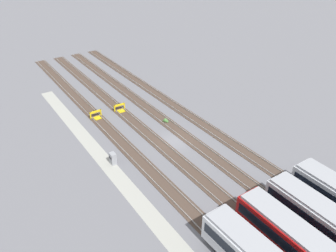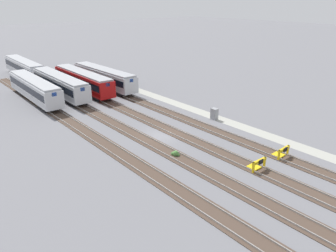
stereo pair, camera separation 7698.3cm
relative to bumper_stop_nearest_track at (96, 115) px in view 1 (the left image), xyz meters
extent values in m
plane|color=slate|center=(12.70, 6.42, -0.51)|extent=(400.00, 400.00, 0.00)
cube|color=#9E9E93|center=(12.70, -3.87, -0.51)|extent=(54.00, 2.00, 0.01)
cube|color=#47382D|center=(12.70, -0.01, -0.48)|extent=(90.00, 2.23, 0.06)
cube|color=gray|center=(12.70, 0.71, -0.38)|extent=(90.00, 0.07, 0.15)
cube|color=gray|center=(12.70, -0.73, -0.38)|extent=(90.00, 0.07, 0.15)
cube|color=#47382D|center=(12.70, 4.28, -0.48)|extent=(90.00, 2.24, 0.06)
cube|color=gray|center=(12.70, 5.00, -0.38)|extent=(90.00, 0.07, 0.15)
cube|color=gray|center=(12.70, 3.56, -0.38)|extent=(90.00, 0.07, 0.15)
cube|color=#47382D|center=(12.70, 8.57, -0.48)|extent=(90.00, 2.24, 0.06)
cube|color=gray|center=(12.70, 9.29, -0.38)|extent=(90.00, 0.07, 0.15)
cube|color=gray|center=(12.70, 7.85, -0.38)|extent=(90.00, 0.07, 0.15)
cube|color=#47382D|center=(12.70, 12.86, -0.48)|extent=(90.00, 2.23, 0.06)
cube|color=gray|center=(12.70, 13.57, -0.38)|extent=(90.00, 0.07, 0.15)
cube|color=gray|center=(12.70, 12.14, -0.38)|extent=(90.00, 0.07, 0.15)
cube|color=blue|center=(28.58, -0.17, 2.54)|extent=(0.09, 0.70, 0.56)
cube|color=blue|center=(28.58, 4.32, 2.54)|extent=(0.08, 0.70, 0.56)
cube|color=black|center=(31.96, 4.30, -0.16)|extent=(3.61, 2.26, 0.70)
cube|color=blue|center=(28.58, 13.01, 2.54)|extent=(0.09, 0.70, 0.56)
cube|color=black|center=(31.96, 12.95, -0.16)|extent=(3.64, 2.30, 0.70)
cube|color=blue|center=(28.58, 8.64, 2.54)|extent=(0.09, 0.70, 0.56)
cube|color=black|center=(31.96, 8.60, -0.16)|extent=(3.62, 2.28, 0.70)
cube|color=gold|center=(-0.27, 0.89, 0.06)|extent=(0.19, 0.19, 1.15)
cube|color=gold|center=(-0.21, -0.91, 0.06)|extent=(0.19, 0.19, 1.15)
cube|color=gold|center=(-0.24, -0.01, 0.49)|extent=(0.31, 2.01, 0.30)
cube|color=gold|center=(0.31, 0.01, -0.42)|extent=(1.14, 1.12, 0.18)
cube|color=black|center=(-0.42, -0.02, 0.49)|extent=(0.14, 0.60, 0.44)
cube|color=gold|center=(-0.23, 5.18, 0.06)|extent=(0.18, 0.18, 1.15)
cube|color=gold|center=(-0.24, 3.38, 0.06)|extent=(0.18, 0.18, 1.15)
cube|color=gold|center=(-0.24, 4.28, 0.49)|extent=(0.25, 2.00, 0.30)
cube|color=gold|center=(0.31, 4.28, -0.42)|extent=(1.11, 1.09, 0.18)
cube|color=black|center=(-0.42, 4.28, 0.49)|extent=(0.12, 0.60, 0.44)
cube|color=gray|center=(12.50, -3.12, 0.29)|extent=(0.90, 0.70, 1.60)
cube|color=#333338|center=(12.50, -3.48, 0.53)|extent=(0.70, 0.04, 0.36)
sphere|color=#4C7F3D|center=(7.37, 8.50, -0.23)|extent=(0.64, 0.64, 0.64)
sphere|color=#4C7F3D|center=(7.67, 8.62, -0.33)|extent=(0.44, 0.44, 0.44)
sphere|color=#4C7F3D|center=(7.15, 8.32, -0.37)|extent=(0.36, 0.36, 0.36)
camera|label=1|loc=(44.67, -16.40, 25.61)|focal=35.00mm
camera|label=2|loc=(-16.38, 29.36, 15.31)|focal=35.00mm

